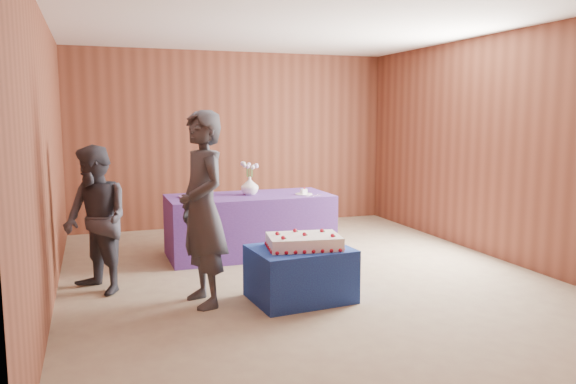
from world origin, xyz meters
name	(u,v)px	position (x,y,z in m)	size (l,w,h in m)	color
ground	(301,274)	(0.00, 0.00, 0.00)	(6.00, 6.00, 0.00)	gray
room_shell	(302,108)	(0.00, 0.00, 1.80)	(5.04, 6.04, 2.72)	brown
cake_table	(300,274)	(-0.30, -0.77, 0.25)	(0.90, 0.70, 0.50)	#1B4599
serving_table	(250,225)	(-0.29, 1.05, 0.38)	(2.00, 0.90, 0.75)	#5B3592
sheet_cake	(304,242)	(-0.27, -0.79, 0.56)	(0.76, 0.57, 0.16)	white
vase	(250,186)	(-0.28, 1.09, 0.86)	(0.21, 0.21, 0.22)	white
flower_spray	(250,165)	(-0.28, 1.09, 1.12)	(0.22, 0.23, 0.17)	#34692A
platter	(195,196)	(-0.96, 1.10, 0.76)	(0.40, 0.40, 0.02)	#6B4890
plate	(304,194)	(0.36, 0.88, 0.76)	(0.21, 0.21, 0.01)	white
cake_slice	(304,191)	(0.36, 0.88, 0.79)	(0.08, 0.07, 0.08)	white
knife	(314,195)	(0.45, 0.75, 0.75)	(0.26, 0.02, 0.00)	silver
guest_left	(203,209)	(-1.19, -0.60, 0.89)	(0.65, 0.43, 1.78)	#373941
guest_right	(96,220)	(-2.10, 0.07, 0.73)	(0.71, 0.55, 1.45)	#353540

